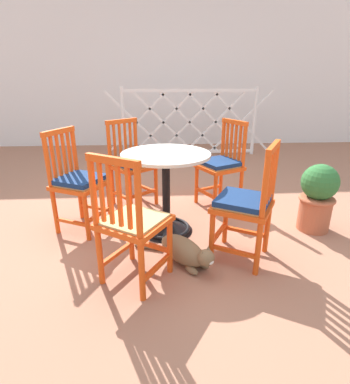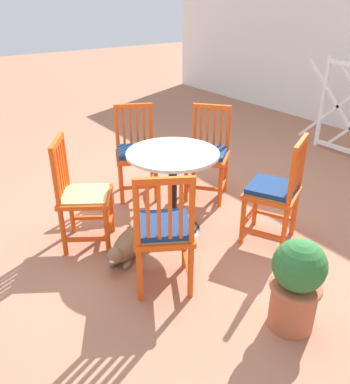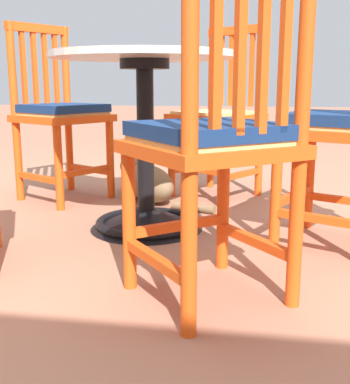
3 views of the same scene
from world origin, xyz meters
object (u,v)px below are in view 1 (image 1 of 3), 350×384
at_px(orange_chair_by_planter, 78,183).
at_px(tabby_cat, 185,252).
at_px(orange_chair_near_fence, 132,224).
at_px(terracotta_planter, 318,196).
at_px(cafe_table, 166,202).
at_px(orange_chair_at_corner, 221,165).
at_px(orange_chair_tucked_in, 132,165).
at_px(orange_chair_facing_out, 246,205).

height_order(orange_chair_by_planter, tabby_cat, orange_chair_by_planter).
distance_m(orange_chair_near_fence, terracotta_planter, 1.74).
relative_size(cafe_table, orange_chair_at_corner, 0.83).
bearing_deg(tabby_cat, orange_chair_by_planter, 144.88).
bearing_deg(cafe_table, orange_chair_at_corner, 43.84).
bearing_deg(orange_chair_tucked_in, orange_chair_near_fence, -85.99).
distance_m(orange_chair_by_planter, orange_chair_facing_out, 1.47).
height_order(orange_chair_at_corner, tabby_cat, orange_chair_at_corner).
height_order(orange_chair_at_corner, terracotta_planter, orange_chair_at_corner).
xyz_separation_m(orange_chair_facing_out, terracotta_planter, (0.79, 0.43, -0.12)).
relative_size(orange_chair_facing_out, terracotta_planter, 1.47).
relative_size(orange_chair_facing_out, tabby_cat, 1.55).
bearing_deg(orange_chair_by_planter, orange_chair_near_fence, -56.83).
xyz_separation_m(orange_chair_at_corner, orange_chair_facing_out, (-0.03, -1.06, 0.00)).
bearing_deg(cafe_table, orange_chair_tucked_in, 117.42).
bearing_deg(tabby_cat, terracotta_planter, 21.29).
bearing_deg(tabby_cat, orange_chair_tucked_in, 111.39).
height_order(cafe_table, orange_chair_by_planter, orange_chair_by_planter).
xyz_separation_m(orange_chair_near_fence, terracotta_planter, (1.60, 0.66, -0.11)).
relative_size(orange_chair_tucked_in, tabby_cat, 1.55).
bearing_deg(orange_chair_near_fence, terracotta_planter, 22.25).
relative_size(orange_chair_by_planter, tabby_cat, 1.55).
distance_m(cafe_table, orange_chair_by_planter, 0.80).
distance_m(orange_chair_by_planter, terracotta_planter, 2.14).
height_order(orange_chair_by_planter, terracotta_planter, orange_chair_by_planter).
relative_size(orange_chair_at_corner, orange_chair_facing_out, 1.00).
bearing_deg(tabby_cat, orange_chair_facing_out, 6.52).
bearing_deg(orange_chair_by_planter, cafe_table, -7.53).
relative_size(orange_chair_near_fence, terracotta_planter, 1.47).
bearing_deg(cafe_table, orange_chair_by_planter, 172.47).
xyz_separation_m(orange_chair_near_fence, orange_chair_facing_out, (0.82, 0.23, 0.01)).
xyz_separation_m(orange_chair_near_fence, tabby_cat, (0.37, 0.18, -0.34)).
height_order(orange_chair_near_fence, terracotta_planter, orange_chair_near_fence).
xyz_separation_m(orange_chair_at_corner, orange_chair_near_fence, (-0.85, -1.29, -0.01)).
bearing_deg(orange_chair_at_corner, orange_chair_near_fence, -123.48).
bearing_deg(cafe_table, terracotta_planter, -2.18).
bearing_deg(terracotta_planter, orange_chair_near_fence, -157.75).
distance_m(orange_chair_near_fence, orange_chair_facing_out, 0.85).
height_order(orange_chair_at_corner, orange_chair_by_planter, same).
xyz_separation_m(cafe_table, terracotta_planter, (1.36, -0.05, 0.04)).
relative_size(orange_chair_by_planter, terracotta_planter, 1.47).
height_order(orange_chair_near_fence, orange_chair_facing_out, same).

